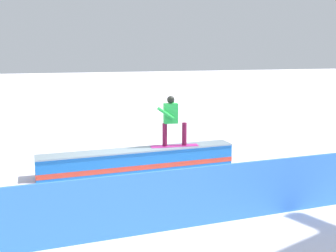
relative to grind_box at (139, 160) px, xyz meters
name	(u,v)px	position (x,y,z in m)	size (l,w,h in m)	color
ground_plane	(139,170)	(0.00, 0.00, -0.28)	(120.00, 120.00, 0.00)	white
grind_box	(139,160)	(0.00, 0.00, 0.00)	(5.75, 0.70, 0.62)	blue
snowboarder	(172,119)	(-1.02, -0.02, 1.16)	(1.45, 0.49, 1.50)	#C6248C
safety_fence	(192,197)	(0.00, 4.05, 0.31)	(8.55, 0.06, 1.19)	#387EED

